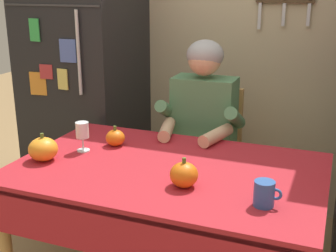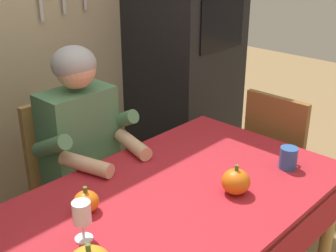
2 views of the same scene
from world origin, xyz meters
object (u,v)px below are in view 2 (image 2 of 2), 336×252
chair_right_side (280,162)px  coffee_mug (288,158)px  dining_table (185,210)px  seated_person (88,150)px  wall_oven (185,41)px  pumpkin_medium (236,181)px  chair_behind_person (69,177)px  pumpkin_small (86,202)px  wine_glass (82,215)px

chair_right_side → coffee_mug: chair_right_side is taller
dining_table → seated_person: 0.61m
wall_oven → chair_right_side: size_ratio=2.26×
chair_right_side → pumpkin_medium: 0.84m
chair_behind_person → seated_person: 0.29m
wall_oven → dining_table: 1.45m
dining_table → pumpkin_small: size_ratio=13.26×
chair_behind_person → pumpkin_small: 0.74m
chair_behind_person → pumpkin_small: (-0.33, -0.61, 0.27)m
chair_behind_person → chair_right_side: same height
chair_behind_person → coffee_mug: 1.15m
dining_table → chair_behind_person: bearing=92.0°
wall_oven → wine_glass: bearing=-150.3°
coffee_mug → chair_behind_person: bearing=116.9°
chair_right_side → wine_glass: 1.41m
wall_oven → chair_behind_person: wall_oven is taller
coffee_mug → seated_person: bearing=122.0°
dining_table → chair_behind_person: chair_behind_person is taller
seated_person → wine_glass: size_ratio=8.30×
pumpkin_small → wine_glass: bearing=-130.9°
pumpkin_medium → chair_right_side: bearing=15.3°
seated_person → pumpkin_medium: size_ratio=9.82×
seated_person → chair_right_side: bearing=-30.5°
chair_right_side → wine_glass: bearing=-179.9°
seated_person → chair_right_side: size_ratio=1.34×
chair_behind_person → seated_person: bearing=-90.0°
coffee_mug → pumpkin_medium: (-0.34, 0.05, 0.00)m
coffee_mug → wine_glass: wine_glass is taller
chair_right_side → pumpkin_small: size_ratio=8.81×
dining_table → pumpkin_medium: size_ratio=11.05×
wall_oven → chair_behind_person: bearing=-173.1°
wall_oven → chair_right_side: 1.03m
pumpkin_small → seated_person: bearing=51.9°
pumpkin_medium → wine_glass: bearing=161.2°
pumpkin_medium → pumpkin_small: pumpkin_medium is taller
chair_behind_person → coffee_mug: chair_behind_person is taller
chair_behind_person → seated_person: size_ratio=0.75×
chair_right_side → wine_glass: size_ratio=6.20×
coffee_mug → pumpkin_medium: bearing=171.7°
chair_behind_person → pumpkin_small: chair_behind_person is taller
wine_glass → pumpkin_small: bearing=49.1°
wall_oven → pumpkin_medium: 1.43m
dining_table → chair_behind_person: size_ratio=1.51×
dining_table → coffee_mug: size_ratio=13.17×
seated_person → coffee_mug: 0.95m
coffee_mug → pumpkin_medium: size_ratio=0.84×
coffee_mug → wine_glass: (-0.94, 0.26, 0.05)m
pumpkin_small → pumpkin_medium: bearing=-34.3°
pumpkin_medium → pumpkin_small: size_ratio=1.20×
chair_behind_person → coffee_mug: size_ratio=8.75×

